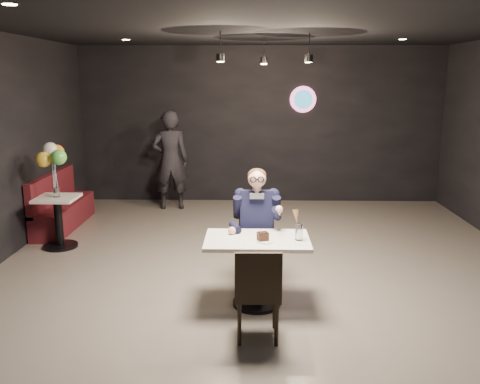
{
  "coord_description": "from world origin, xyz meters",
  "views": [
    {
      "loc": [
        -0.19,
        -5.41,
        2.4
      ],
      "look_at": [
        -0.31,
        0.3,
        1.12
      ],
      "focal_mm": 38.0,
      "sensor_mm": 36.0,
      "label": 1
    }
  ],
  "objects_px": {
    "sundae_glass": "(299,232)",
    "passerby": "(170,160)",
    "seated_man": "(257,226)",
    "balloon_vase": "(56,192)",
    "chair_near": "(258,291)",
    "booth_bench": "(63,201)",
    "chair_far": "(256,248)",
    "main_table": "(257,272)",
    "side_table": "(59,224)"
  },
  "relations": [
    {
      "from": "chair_near",
      "to": "booth_bench",
      "type": "bearing_deg",
      "value": 130.63
    },
    {
      "from": "chair_far",
      "to": "chair_near",
      "type": "relative_size",
      "value": 1.0
    },
    {
      "from": "booth_bench",
      "to": "side_table",
      "type": "distance_m",
      "value": 1.05
    },
    {
      "from": "booth_bench",
      "to": "passerby",
      "type": "distance_m",
      "value": 2.08
    },
    {
      "from": "sundae_glass",
      "to": "passerby",
      "type": "distance_m",
      "value": 4.63
    },
    {
      "from": "booth_bench",
      "to": "balloon_vase",
      "type": "relative_size",
      "value": 12.9
    },
    {
      "from": "seated_man",
      "to": "passerby",
      "type": "distance_m",
      "value": 3.92
    },
    {
      "from": "main_table",
      "to": "booth_bench",
      "type": "height_order",
      "value": "booth_bench"
    },
    {
      "from": "main_table",
      "to": "passerby",
      "type": "xyz_separation_m",
      "value": [
        -1.56,
        4.14,
        0.54
      ]
    },
    {
      "from": "chair_far",
      "to": "booth_bench",
      "type": "xyz_separation_m",
      "value": [
        -3.13,
        2.3,
        -0.01
      ]
    },
    {
      "from": "chair_near",
      "to": "sundae_glass",
      "type": "distance_m",
      "value": 0.87
    },
    {
      "from": "side_table",
      "to": "passerby",
      "type": "distance_m",
      "value": 2.67
    },
    {
      "from": "chair_near",
      "to": "passerby",
      "type": "xyz_separation_m",
      "value": [
        -1.56,
        4.83,
        0.45
      ]
    },
    {
      "from": "booth_bench",
      "to": "seated_man",
      "type": "bearing_deg",
      "value": -36.32
    },
    {
      "from": "sundae_glass",
      "to": "passerby",
      "type": "height_order",
      "value": "passerby"
    },
    {
      "from": "sundae_glass",
      "to": "side_table",
      "type": "height_order",
      "value": "sundae_glass"
    },
    {
      "from": "booth_bench",
      "to": "chair_near",
      "type": "bearing_deg",
      "value": -48.58
    },
    {
      "from": "booth_bench",
      "to": "balloon_vase",
      "type": "bearing_deg",
      "value": -73.3
    },
    {
      "from": "passerby",
      "to": "seated_man",
      "type": "bearing_deg",
      "value": 106.12
    },
    {
      "from": "main_table",
      "to": "side_table",
      "type": "relative_size",
      "value": 1.57
    },
    {
      "from": "sundae_glass",
      "to": "booth_bench",
      "type": "bearing_deg",
      "value": 140.93
    },
    {
      "from": "main_table",
      "to": "balloon_vase",
      "type": "relative_size",
      "value": 7.92
    },
    {
      "from": "booth_bench",
      "to": "passerby",
      "type": "height_order",
      "value": "passerby"
    },
    {
      "from": "sundae_glass",
      "to": "booth_bench",
      "type": "height_order",
      "value": "sundae_glass"
    },
    {
      "from": "balloon_vase",
      "to": "side_table",
      "type": "bearing_deg",
      "value": 0.0
    },
    {
      "from": "balloon_vase",
      "to": "passerby",
      "type": "bearing_deg",
      "value": 60.98
    },
    {
      "from": "main_table",
      "to": "sundae_glass",
      "type": "distance_m",
      "value": 0.64
    },
    {
      "from": "booth_bench",
      "to": "side_table",
      "type": "height_order",
      "value": "booth_bench"
    },
    {
      "from": "chair_near",
      "to": "passerby",
      "type": "relative_size",
      "value": 0.5
    },
    {
      "from": "chair_far",
      "to": "side_table",
      "type": "relative_size",
      "value": 1.32
    },
    {
      "from": "seated_man",
      "to": "side_table",
      "type": "xyz_separation_m",
      "value": [
        -2.83,
        1.3,
        -0.37
      ]
    },
    {
      "from": "chair_far",
      "to": "seated_man",
      "type": "relative_size",
      "value": 0.64
    },
    {
      "from": "chair_far",
      "to": "main_table",
      "type": "bearing_deg",
      "value": -90.0
    },
    {
      "from": "side_table",
      "to": "chair_far",
      "type": "bearing_deg",
      "value": -24.69
    },
    {
      "from": "seated_man",
      "to": "passerby",
      "type": "height_order",
      "value": "passerby"
    },
    {
      "from": "balloon_vase",
      "to": "seated_man",
      "type": "bearing_deg",
      "value": -24.69
    },
    {
      "from": "seated_man",
      "to": "main_table",
      "type": "bearing_deg",
      "value": -90.0
    },
    {
      "from": "side_table",
      "to": "seated_man",
      "type": "bearing_deg",
      "value": -24.69
    },
    {
      "from": "main_table",
      "to": "chair_far",
      "type": "xyz_separation_m",
      "value": [
        0.0,
        0.55,
        0.09
      ]
    },
    {
      "from": "chair_far",
      "to": "balloon_vase",
      "type": "xyz_separation_m",
      "value": [
        -2.83,
        1.3,
        0.36
      ]
    },
    {
      "from": "passerby",
      "to": "side_table",
      "type": "bearing_deg",
      "value": 53.56
    },
    {
      "from": "chair_far",
      "to": "passerby",
      "type": "relative_size",
      "value": 0.5
    },
    {
      "from": "balloon_vase",
      "to": "passerby",
      "type": "relative_size",
      "value": 0.08
    },
    {
      "from": "seated_man",
      "to": "balloon_vase",
      "type": "height_order",
      "value": "seated_man"
    },
    {
      "from": "sundae_glass",
      "to": "side_table",
      "type": "bearing_deg",
      "value": 149.89
    },
    {
      "from": "sundae_glass",
      "to": "booth_bench",
      "type": "relative_size",
      "value": 0.1
    },
    {
      "from": "main_table",
      "to": "passerby",
      "type": "relative_size",
      "value": 0.6
    },
    {
      "from": "seated_man",
      "to": "side_table",
      "type": "distance_m",
      "value": 3.14
    },
    {
      "from": "chair_near",
      "to": "booth_bench",
      "type": "distance_m",
      "value": 4.73
    },
    {
      "from": "balloon_vase",
      "to": "main_table",
      "type": "bearing_deg",
      "value": -33.19
    }
  ]
}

